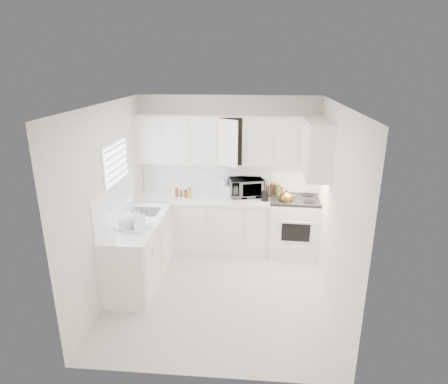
# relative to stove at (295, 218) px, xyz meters

# --- Properties ---
(floor) EXTENTS (3.20, 3.20, 0.00)m
(floor) POSITION_rel_stove_xyz_m (-1.14, -1.25, -0.64)
(floor) COLOR silver
(floor) RESTS_ON ground
(ceiling) EXTENTS (3.20, 3.20, 0.00)m
(ceiling) POSITION_rel_stove_xyz_m (-1.14, -1.25, 1.96)
(ceiling) COLOR white
(ceiling) RESTS_ON ground
(wall_back) EXTENTS (3.00, 0.00, 3.00)m
(wall_back) POSITION_rel_stove_xyz_m (-1.14, 0.35, 0.66)
(wall_back) COLOR white
(wall_back) RESTS_ON ground
(wall_front) EXTENTS (3.00, 0.00, 3.00)m
(wall_front) POSITION_rel_stove_xyz_m (-1.14, -2.85, 0.66)
(wall_front) COLOR white
(wall_front) RESTS_ON ground
(wall_left) EXTENTS (0.00, 3.20, 3.20)m
(wall_left) POSITION_rel_stove_xyz_m (-2.64, -1.25, 0.66)
(wall_left) COLOR white
(wall_left) RESTS_ON ground
(wall_right) EXTENTS (0.00, 3.20, 3.20)m
(wall_right) POSITION_rel_stove_xyz_m (0.36, -1.25, 0.66)
(wall_right) COLOR white
(wall_right) RESTS_ON ground
(window_blinds) EXTENTS (0.06, 0.96, 1.06)m
(window_blinds) POSITION_rel_stove_xyz_m (-2.62, -0.90, 0.91)
(window_blinds) COLOR white
(window_blinds) RESTS_ON wall_left
(lower_cabinets_back) EXTENTS (2.22, 0.60, 0.90)m
(lower_cabinets_back) POSITION_rel_stove_xyz_m (-1.53, 0.05, -0.19)
(lower_cabinets_back) COLOR white
(lower_cabinets_back) RESTS_ON floor
(lower_cabinets_left) EXTENTS (0.60, 1.60, 0.90)m
(lower_cabinets_left) POSITION_rel_stove_xyz_m (-2.34, -1.05, -0.19)
(lower_cabinets_left) COLOR white
(lower_cabinets_left) RESTS_ON floor
(countertop_back) EXTENTS (2.24, 0.64, 0.05)m
(countertop_back) POSITION_rel_stove_xyz_m (-1.53, 0.04, 0.29)
(countertop_back) COLOR white
(countertop_back) RESTS_ON lower_cabinets_back
(countertop_left) EXTENTS (0.64, 1.62, 0.05)m
(countertop_left) POSITION_rel_stove_xyz_m (-2.33, -1.05, 0.29)
(countertop_left) COLOR white
(countertop_left) RESTS_ON lower_cabinets_left
(backsplash_back) EXTENTS (2.98, 0.02, 0.55)m
(backsplash_back) POSITION_rel_stove_xyz_m (-1.14, 0.34, 0.59)
(backsplash_back) COLOR white
(backsplash_back) RESTS_ON wall_back
(backsplash_left) EXTENTS (0.02, 1.60, 0.55)m
(backsplash_left) POSITION_rel_stove_xyz_m (-2.63, -1.05, 0.59)
(backsplash_left) COLOR white
(backsplash_left) RESTS_ON wall_left
(upper_cabinets_back) EXTENTS (3.00, 0.33, 0.80)m
(upper_cabinets_back) POSITION_rel_stove_xyz_m (-1.14, 0.18, 0.86)
(upper_cabinets_back) COLOR white
(upper_cabinets_back) RESTS_ON wall_back
(upper_cabinets_right) EXTENTS (0.33, 0.90, 0.80)m
(upper_cabinets_right) POSITION_rel_stove_xyz_m (0.19, -0.43, 0.86)
(upper_cabinets_right) COLOR white
(upper_cabinets_right) RESTS_ON wall_right
(sink) EXTENTS (0.42, 0.38, 0.30)m
(sink) POSITION_rel_stove_xyz_m (-2.33, -0.70, 0.43)
(sink) COLOR gray
(sink) RESTS_ON countertop_left
(stove) EXTENTS (0.86, 0.72, 1.27)m
(stove) POSITION_rel_stove_xyz_m (0.00, 0.00, 0.00)
(stove) COLOR white
(stove) RESTS_ON floor
(tea_kettle) EXTENTS (0.29, 0.25, 0.24)m
(tea_kettle) POSITION_rel_stove_xyz_m (-0.18, -0.16, 0.42)
(tea_kettle) COLOR olive
(tea_kettle) RESTS_ON stove
(frying_pan) EXTENTS (0.25, 0.41, 0.04)m
(frying_pan) POSITION_rel_stove_xyz_m (0.18, 0.16, 0.33)
(frying_pan) COLOR black
(frying_pan) RESTS_ON stove
(microwave) EXTENTS (0.61, 0.44, 0.37)m
(microwave) POSITION_rel_stove_xyz_m (-0.83, 0.16, 0.50)
(microwave) COLOR gray
(microwave) RESTS_ON countertop_back
(rice_cooker) EXTENTS (0.27, 0.27, 0.22)m
(rice_cooker) POSITION_rel_stove_xyz_m (-1.10, 0.17, 0.42)
(rice_cooker) COLOR white
(rice_cooker) RESTS_ON countertop_back
(paper_towel) EXTENTS (0.12, 0.12, 0.27)m
(paper_towel) POSITION_rel_stove_xyz_m (-1.21, 0.23, 0.45)
(paper_towel) COLOR white
(paper_towel) RESTS_ON countertop_back
(utensil_crock) EXTENTS (0.14, 0.14, 0.39)m
(utensil_crock) POSITION_rel_stove_xyz_m (-0.51, -0.05, 0.51)
(utensil_crock) COLOR black
(utensil_crock) RESTS_ON countertop_back
(dish_rack) EXTENTS (0.46, 0.39, 0.22)m
(dish_rack) POSITION_rel_stove_xyz_m (-2.33, -1.32, 0.42)
(dish_rack) COLOR white
(dish_rack) RESTS_ON countertop_left
(spice_left_0) EXTENTS (0.06, 0.06, 0.13)m
(spice_left_0) POSITION_rel_stove_xyz_m (-1.99, 0.17, 0.38)
(spice_left_0) COLOR brown
(spice_left_0) RESTS_ON countertop_back
(spice_left_1) EXTENTS (0.06, 0.06, 0.13)m
(spice_left_1) POSITION_rel_stove_xyz_m (-1.92, 0.08, 0.38)
(spice_left_1) COLOR #316622
(spice_left_1) RESTS_ON countertop_back
(spice_left_2) EXTENTS (0.06, 0.06, 0.13)m
(spice_left_2) POSITION_rel_stove_xyz_m (-1.84, 0.17, 0.38)
(spice_left_2) COLOR red
(spice_left_2) RESTS_ON countertop_back
(spice_left_3) EXTENTS (0.06, 0.06, 0.13)m
(spice_left_3) POSITION_rel_stove_xyz_m (-1.77, 0.08, 0.38)
(spice_left_3) COLOR gold
(spice_left_3) RESTS_ON countertop_back
(sauce_right_0) EXTENTS (0.06, 0.06, 0.19)m
(sauce_right_0) POSITION_rel_stove_xyz_m (-0.56, 0.21, 0.41)
(sauce_right_0) COLOR red
(sauce_right_0) RESTS_ON countertop_back
(sauce_right_1) EXTENTS (0.06, 0.06, 0.19)m
(sauce_right_1) POSITION_rel_stove_xyz_m (-0.51, 0.15, 0.41)
(sauce_right_1) COLOR gold
(sauce_right_1) RESTS_ON countertop_back
(sauce_right_2) EXTENTS (0.06, 0.06, 0.19)m
(sauce_right_2) POSITION_rel_stove_xyz_m (-0.45, 0.21, 0.41)
(sauce_right_2) COLOR #593319
(sauce_right_2) RESTS_ON countertop_back
(sauce_right_3) EXTENTS (0.06, 0.06, 0.19)m
(sauce_right_3) POSITION_rel_stove_xyz_m (-0.40, 0.15, 0.41)
(sauce_right_3) COLOR black
(sauce_right_3) RESTS_ON countertop_back
(sauce_right_4) EXTENTS (0.06, 0.06, 0.19)m
(sauce_right_4) POSITION_rel_stove_xyz_m (-0.34, 0.21, 0.41)
(sauce_right_4) COLOR brown
(sauce_right_4) RESTS_ON countertop_back
(sauce_right_5) EXTENTS (0.06, 0.06, 0.19)m
(sauce_right_5) POSITION_rel_stove_xyz_m (-0.29, 0.15, 0.41)
(sauce_right_5) COLOR #316622
(sauce_right_5) RESTS_ON countertop_back
(sauce_right_6) EXTENTS (0.06, 0.06, 0.19)m
(sauce_right_6) POSITION_rel_stove_xyz_m (-0.23, 0.21, 0.41)
(sauce_right_6) COLOR red
(sauce_right_6) RESTS_ON countertop_back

